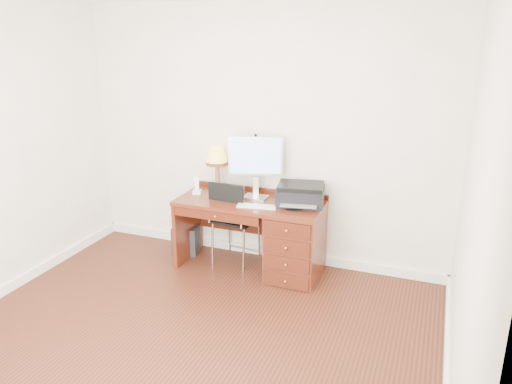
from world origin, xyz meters
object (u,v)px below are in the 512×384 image
at_px(printer, 300,194).
at_px(chair, 233,214).
at_px(monitor, 257,159).
at_px(phone, 197,189).
at_px(leg_lamp, 217,158).
at_px(desk, 279,235).
at_px(equipment_box, 186,239).

height_order(printer, chair, printer).
distance_m(monitor, printer, 0.58).
height_order(phone, chair, chair).
distance_m(leg_lamp, chair, 0.62).
xyz_separation_m(desk, equipment_box, (-1.14, 0.10, -0.25)).
xyz_separation_m(phone, equipment_box, (-0.20, 0.08, -0.64)).
xyz_separation_m(printer, leg_lamp, (-0.96, 0.09, 0.26)).
distance_m(printer, leg_lamp, 1.00).
bearing_deg(equipment_box, chair, -19.56).
bearing_deg(desk, printer, 26.25).
distance_m(desk, chair, 0.55).
xyz_separation_m(monitor, equipment_box, (-0.84, -0.04, -1.00)).
height_order(printer, leg_lamp, leg_lamp).
relative_size(desk, phone, 8.18).
height_order(leg_lamp, phone, leg_lamp).
distance_m(desk, printer, 0.49).
bearing_deg(phone, printer, -13.64).
bearing_deg(chair, monitor, 31.87).
height_order(phone, equipment_box, phone).
height_order(printer, phone, printer).
height_order(chair, equipment_box, chair).
relative_size(monitor, equipment_box, 2.01).
relative_size(desk, chair, 1.60).
distance_m(monitor, equipment_box, 1.30).
distance_m(monitor, leg_lamp, 0.47).
height_order(leg_lamp, equipment_box, leg_lamp).
bearing_deg(phone, desk, -18.48).
xyz_separation_m(leg_lamp, equipment_box, (-0.37, -0.09, -0.96)).
bearing_deg(equipment_box, desk, -17.73).
xyz_separation_m(desk, printer, (0.19, 0.09, 0.44)).
relative_size(monitor, phone, 3.50).
xyz_separation_m(phone, chair, (0.41, 0.01, -0.24)).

